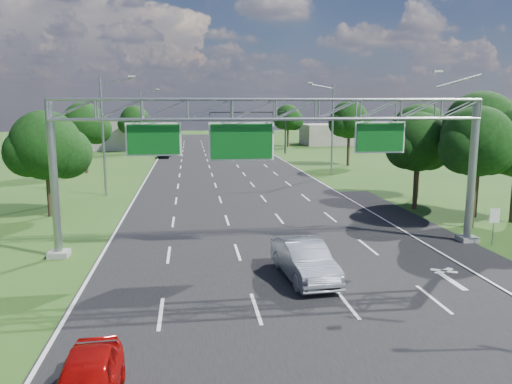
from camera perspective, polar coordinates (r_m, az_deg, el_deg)
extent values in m
plane|color=#264C16|center=(44.76, -2.08, -0.02)|extent=(220.00, 220.00, 0.00)
cube|color=black|center=(44.76, -2.08, -0.02)|extent=(18.00, 180.00, 0.02)
cube|color=black|center=(32.32, 19.18, -4.47)|extent=(3.00, 30.00, 0.02)
cube|color=gray|center=(31.20, 22.98, -4.93)|extent=(1.00, 1.00, 0.30)
cylinder|color=gray|center=(30.50, 23.47, 2.09)|extent=(0.44, 0.44, 8.00)
cube|color=gray|center=(27.83, -21.58, -6.58)|extent=(1.00, 1.00, 0.30)
cylinder|color=gray|center=(27.04, -22.10, 1.28)|extent=(0.40, 0.40, 8.00)
cylinder|color=gray|center=(29.69, 22.11, 11.68)|extent=(2.54, 0.12, 0.79)
cube|color=beige|center=(29.15, 20.08, 12.83)|extent=(0.50, 0.22, 0.12)
cube|color=white|center=(26.00, -11.62, 5.92)|extent=(2.80, 0.05, 1.70)
cube|color=#0A5016|center=(25.94, -11.63, 5.91)|extent=(2.62, 0.05, 1.52)
cube|color=white|center=(26.08, -1.65, 5.80)|extent=(3.40, 0.05, 2.00)
cube|color=#0A5016|center=(26.02, -1.64, 5.79)|extent=(3.22, 0.05, 1.82)
cube|color=white|center=(27.86, 13.97, 6.09)|extent=(2.80, 0.05, 1.70)
cube|color=#0A5016|center=(27.80, 14.01, 6.08)|extent=(2.62, 0.05, 1.52)
cylinder|color=gray|center=(30.65, 25.48, -3.73)|extent=(0.06, 0.06, 2.00)
cube|color=white|center=(30.48, 25.61, -2.46)|extent=(0.60, 0.04, 0.80)
cylinder|color=black|center=(80.45, 3.36, 6.89)|extent=(0.24, 0.24, 7.00)
cylinder|color=black|center=(79.44, -0.92, 9.11)|extent=(12.00, 0.18, 0.18)
imported|color=black|center=(78.98, -5.30, 8.66)|extent=(0.18, 0.22, 1.10)
imported|color=black|center=(79.34, -1.65, 8.71)|extent=(0.18, 0.22, 1.10)
imported|color=black|center=(80.01, 1.96, 8.71)|extent=(0.18, 0.22, 1.10)
cylinder|color=gray|center=(44.59, -17.08, 5.98)|extent=(0.20, 0.20, 10.00)
cylinder|color=gray|center=(44.35, -15.71, 12.11)|extent=(2.78, 0.12, 0.60)
cube|color=beige|center=(44.21, -14.02, 12.71)|extent=(0.55, 0.22, 0.12)
cylinder|color=gray|center=(79.28, -12.96, 7.70)|extent=(0.20, 0.20, 10.00)
cylinder|color=gray|center=(79.15, -12.14, 11.13)|extent=(2.78, 0.12, 0.60)
cube|color=beige|center=(79.07, -11.19, 11.46)|extent=(0.55, 0.22, 0.12)
cylinder|color=gray|center=(56.19, 8.73, 7.03)|extent=(0.20, 0.20, 10.00)
cylinder|color=gray|center=(55.81, 7.55, 11.87)|extent=(2.78, 0.12, 0.60)
cube|color=beige|center=(55.51, 6.23, 12.32)|extent=(0.55, 0.22, 0.12)
cylinder|color=#2D2116|center=(34.37, 23.54, -0.72)|extent=(0.36, 0.36, 3.74)
sphere|color=black|center=(33.94, 23.96, 5.32)|extent=(4.40, 4.40, 4.40)
sphere|color=black|center=(34.90, 25.10, 4.43)|extent=(3.30, 3.30, 3.30)
sphere|color=black|center=(33.21, 22.71, 4.56)|extent=(3.08, 3.08, 3.08)
cylinder|color=#2D2116|center=(37.89, 23.84, 0.52)|extent=(0.36, 0.36, 4.18)
sphere|color=black|center=(37.51, 24.27, 6.70)|extent=(5.00, 5.00, 5.00)
sphere|color=black|center=(38.54, 25.49, 5.74)|extent=(3.75, 3.75, 3.75)
sphere|color=black|center=(36.69, 22.96, 5.95)|extent=(3.50, 3.50, 3.50)
cylinder|color=#2D2116|center=(39.15, 17.77, 0.52)|extent=(0.36, 0.36, 3.30)
sphere|color=black|center=(38.77, 18.03, 5.50)|extent=(4.40, 4.40, 4.40)
sphere|color=black|center=(39.65, 19.18, 4.72)|extent=(3.30, 3.30, 3.30)
sphere|color=black|center=(38.11, 16.84, 4.83)|extent=(3.08, 3.08, 3.08)
sphere|color=black|center=(35.91, 26.68, 4.36)|extent=(3.22, 3.22, 3.22)
cylinder|color=#2D2116|center=(43.55, 17.93, 1.57)|extent=(0.36, 0.36, 3.52)
sphere|color=black|center=(43.21, 18.19, 6.40)|extent=(4.80, 4.80, 4.80)
sphere|color=black|center=(44.13, 19.34, 5.62)|extent=(3.60, 3.60, 3.60)
sphere|color=black|center=(42.51, 17.01, 5.76)|extent=(3.36, 3.36, 3.36)
cylinder|color=#2D2116|center=(37.73, -22.53, -0.28)|extent=(0.36, 0.36, 3.08)
sphere|color=black|center=(37.32, -22.88, 4.96)|extent=(4.80, 4.80, 4.80)
sphere|color=black|center=(37.46, -20.89, 4.18)|extent=(3.60, 3.60, 3.60)
sphere|color=black|center=(37.37, -24.55, 4.11)|extent=(3.36, 3.36, 3.36)
cylinder|color=#2D2116|center=(60.36, -18.85, 3.82)|extent=(0.36, 0.36, 3.74)
sphere|color=black|center=(60.11, -19.05, 7.42)|extent=(4.80, 4.80, 4.80)
sphere|color=black|center=(60.30, -17.82, 6.92)|extent=(3.60, 3.60, 3.60)
sphere|color=black|center=(60.06, -20.10, 6.90)|extent=(3.36, 3.36, 3.36)
cylinder|color=#2D2116|center=(84.58, -13.58, 5.53)|extent=(0.36, 0.36, 3.30)
sphere|color=black|center=(84.40, -13.68, 7.94)|extent=(4.80, 4.80, 4.80)
sphere|color=black|center=(84.70, -12.82, 7.58)|extent=(3.60, 3.60, 3.60)
sphere|color=black|center=(84.23, -14.42, 7.58)|extent=(3.36, 3.36, 3.36)
cylinder|color=#2D2116|center=(65.35, 10.50, 4.71)|extent=(0.36, 0.36, 3.96)
sphere|color=black|center=(65.13, 10.61, 8.13)|extent=(4.80, 4.80, 4.80)
sphere|color=black|center=(65.91, 11.49, 7.60)|extent=(3.60, 3.60, 3.60)
sphere|color=black|center=(64.53, 9.76, 7.71)|extent=(3.36, 3.36, 3.36)
cylinder|color=#2D2116|center=(93.86, 3.66, 6.26)|extent=(0.36, 0.36, 3.52)
sphere|color=black|center=(93.70, 3.68, 8.50)|extent=(4.80, 4.80, 4.80)
sphere|color=black|center=(94.35, 4.35, 8.14)|extent=(3.60, 3.60, 3.60)
sphere|color=black|center=(93.22, 3.06, 8.21)|extent=(3.36, 3.36, 3.36)
cube|color=gray|center=(93.76, -18.61, 6.21)|extent=(14.00, 10.00, 5.00)
cube|color=gray|center=(100.11, 8.87, 6.52)|extent=(12.00, 9.00, 4.00)
imported|color=#AA0907|center=(14.31, -18.78, -20.00)|extent=(1.80, 4.19, 1.41)
imported|color=#A3A8AE|center=(22.68, 5.56, -7.75)|extent=(2.32, 5.36, 1.72)
imported|color=#B9B9B9|center=(75.02, -3.57, 4.49)|extent=(2.16, 4.62, 1.30)
imported|color=black|center=(85.80, -2.09, 5.14)|extent=(2.52, 4.49, 1.18)
imported|color=black|center=(75.47, -10.45, 4.42)|extent=(1.92, 4.22, 1.41)
cube|color=silver|center=(80.37, -0.28, 5.46)|extent=(2.56, 5.50, 2.67)
cube|color=silver|center=(76.71, 0.07, 4.88)|extent=(2.20, 2.12, 1.96)
cylinder|color=black|center=(76.81, -0.67, 4.48)|extent=(0.31, 0.89, 0.89)
cylinder|color=black|center=(77.07, 0.78, 4.50)|extent=(0.31, 0.89, 0.89)
cylinder|color=black|center=(82.10, -1.12, 4.83)|extent=(0.31, 0.89, 0.89)
cylinder|color=black|center=(82.34, 0.24, 4.85)|extent=(0.31, 0.89, 0.89)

